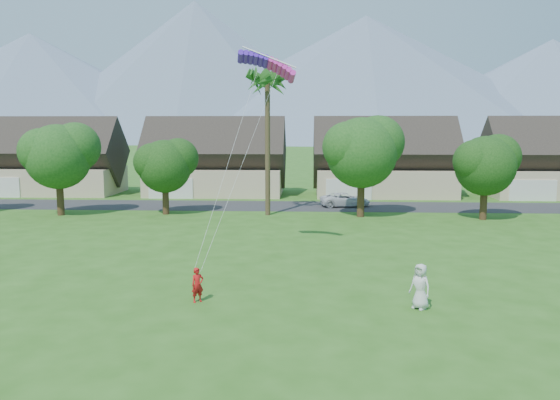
# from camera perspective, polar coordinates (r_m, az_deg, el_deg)

# --- Properties ---
(ground) EXTENTS (500.00, 500.00, 0.00)m
(ground) POSITION_cam_1_polar(r_m,az_deg,el_deg) (19.96, -1.50, -14.77)
(ground) COLOR #2D6019
(ground) RESTS_ON ground
(street) EXTENTS (90.00, 7.00, 0.01)m
(street) POSITION_cam_1_polar(r_m,az_deg,el_deg) (52.97, 1.31, -0.64)
(street) COLOR #2D2D30
(street) RESTS_ON ground
(kite_flyer) EXTENTS (0.67, 0.62, 1.54)m
(kite_flyer) POSITION_cam_1_polar(r_m,az_deg,el_deg) (24.36, -8.62, -8.77)
(kite_flyer) COLOR red
(kite_flyer) RESTS_ON ground
(watcher) EXTENTS (1.11, 1.11, 1.94)m
(watcher) POSITION_cam_1_polar(r_m,az_deg,el_deg) (23.91, 14.45, -8.73)
(watcher) COLOR silver
(watcher) RESTS_ON ground
(parked_car) EXTENTS (5.07, 2.94, 1.33)m
(parked_car) POSITION_cam_1_polar(r_m,az_deg,el_deg) (52.98, 6.82, 0.03)
(parked_car) COLOR silver
(parked_car) RESTS_ON ground
(mountain_ridge) EXTENTS (540.00, 240.00, 70.00)m
(mountain_ridge) POSITION_cam_1_polar(r_m,az_deg,el_deg) (279.37, 4.82, 11.99)
(mountain_ridge) COLOR slate
(mountain_ridge) RESTS_ON ground
(houses_row) EXTENTS (72.75, 8.19, 8.86)m
(houses_row) POSITION_cam_1_polar(r_m,az_deg,el_deg) (61.54, 2.01, 3.73)
(houses_row) COLOR beige
(houses_row) RESTS_ON ground
(tree_row) EXTENTS (62.27, 6.67, 8.45)m
(tree_row) POSITION_cam_1_polar(r_m,az_deg,el_deg) (46.47, -0.30, 4.26)
(tree_row) COLOR #47301C
(tree_row) RESTS_ON ground
(fan_palm) EXTENTS (3.00, 3.00, 13.80)m
(fan_palm) POSITION_cam_1_polar(r_m,az_deg,el_deg) (47.21, -1.33, 12.71)
(fan_palm) COLOR #4C3D26
(fan_palm) RESTS_ON ground
(parafoil_kite) EXTENTS (3.42, 1.01, 0.50)m
(parafoil_kite) POSITION_cam_1_polar(r_m,az_deg,el_deg) (32.18, -1.25, 14.17)
(parafoil_kite) COLOR #4C1AC8
(parafoil_kite) RESTS_ON ground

